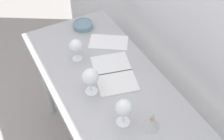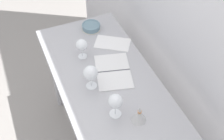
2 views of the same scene
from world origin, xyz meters
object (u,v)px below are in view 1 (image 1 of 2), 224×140
object	(u,v)px
wine_glass_near_center	(90,77)
wine_glass_near_left	(76,46)
tasting_bowl	(83,25)
decanter_funnel	(151,122)
wine_glass_near_right	(124,109)
tasting_sheet_upper	(109,42)
open_notebook	(114,73)

from	to	relation	value
wine_glass_near_center	wine_glass_near_left	size ratio (longest dim) A/B	1.11
tasting_bowl	decanter_funnel	world-z (taller)	decanter_funnel
wine_glass_near_left	tasting_bowl	distance (m)	0.34
wine_glass_near_left	wine_glass_near_right	bearing A→B (deg)	1.70
tasting_bowl	decanter_funnel	size ratio (longest dim) A/B	1.21
tasting_bowl	tasting_sheet_upper	bearing A→B (deg)	21.36
tasting_sheet_upper	decanter_funnel	bearing A→B (deg)	23.65
tasting_sheet_upper	wine_glass_near_center	bearing A→B (deg)	-6.71
wine_glass_near_right	wine_glass_near_left	distance (m)	0.56
wine_glass_near_left	tasting_sheet_upper	xyz separation A→B (m)	(-0.05, 0.26, -0.11)
tasting_sheet_upper	decanter_funnel	xyz separation A→B (m)	(0.71, -0.13, 0.04)
wine_glass_near_center	open_notebook	xyz separation A→B (m)	(-0.06, 0.18, -0.11)
open_notebook	wine_glass_near_center	bearing A→B (deg)	-55.63
tasting_bowl	wine_glass_near_left	bearing A→B (deg)	-31.10
wine_glass_near_right	decanter_funnel	distance (m)	0.17
tasting_bowl	decanter_funnel	distance (m)	0.93
wine_glass_near_right	tasting_bowl	size ratio (longest dim) A/B	1.14
tasting_bowl	wine_glass_near_center	bearing A→B (deg)	-19.90
decanter_funnel	wine_glass_near_center	bearing A→B (deg)	-155.18
wine_glass_near_center	wine_glass_near_right	distance (m)	0.28
wine_glass_near_left	tasting_sheet_upper	distance (m)	0.28
wine_glass_near_left	open_notebook	bearing A→B (deg)	32.54
wine_glass_near_right	tasting_sheet_upper	distance (m)	0.67
wine_glass_near_center	tasting_sheet_upper	size ratio (longest dim) A/B	0.65
wine_glass_near_right	open_notebook	size ratio (longest dim) A/B	0.43
wine_glass_near_left	tasting_sheet_upper	size ratio (longest dim) A/B	0.58
decanter_funnel	wine_glass_near_right	bearing A→B (deg)	-129.33
wine_glass_near_center	decanter_funnel	distance (m)	0.41
tasting_bowl	decanter_funnel	xyz separation A→B (m)	(0.93, -0.04, 0.01)
wine_glass_near_center	tasting_bowl	world-z (taller)	wine_glass_near_center
open_notebook	decanter_funnel	bearing A→B (deg)	12.84
open_notebook	tasting_sheet_upper	xyz separation A→B (m)	(-0.28, 0.11, -0.00)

